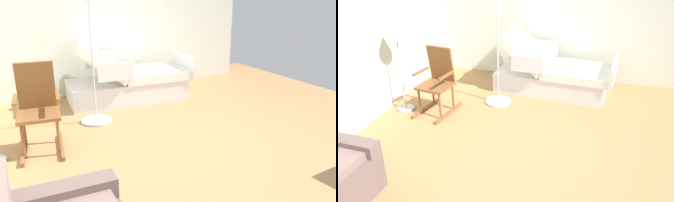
# 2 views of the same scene
# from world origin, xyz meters

# --- Properties ---
(ground_plane) EXTENTS (6.94, 6.94, 0.00)m
(ground_plane) POSITION_xyz_m (0.00, 0.00, 0.00)
(ground_plane) COLOR #9E7247
(side_wall) EXTENTS (0.10, 5.33, 2.70)m
(side_wall) POSITION_xyz_m (2.82, 0.00, 1.35)
(side_wall) COLOR silver
(side_wall) RESTS_ON ground
(hospital_bed) EXTENTS (1.16, 2.14, 1.17)m
(hospital_bed) POSITION_xyz_m (2.09, 0.08, 0.32)
(hospital_bed) COLOR silver
(hospital_bed) RESTS_ON ground
(rocking_chair) EXTENTS (0.83, 0.59, 1.05)m
(rocking_chair) POSITION_xyz_m (0.84, 1.72, 0.50)
(rocking_chair) COLOR brown
(rocking_chair) RESTS_ON ground
(iv_pole) EXTENTS (0.44, 0.44, 1.69)m
(iv_pole) POSITION_xyz_m (1.36, 0.88, 0.25)
(iv_pole) COLOR #B2B5BA
(iv_pole) RESTS_ON ground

